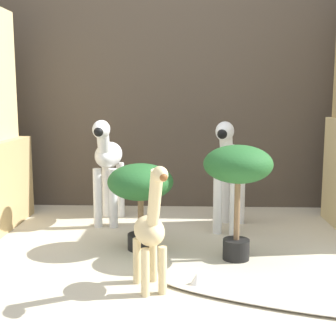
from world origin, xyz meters
TOP-DOWN VIEW (x-y plane):
  - ground_plane at (0.00, 0.00)m, footprint 14.00×14.00m
  - wall_back at (0.00, 1.61)m, footprint 6.40×0.08m
  - zebra_right at (0.34, 0.97)m, footprint 0.26×0.51m
  - zebra_left at (-0.43, 1.09)m, footprint 0.18×0.51m
  - giraffe_figurine at (-0.07, 0.03)m, footprint 0.20×0.34m
  - potted_palm_front at (0.33, 0.44)m, footprint 0.34×0.34m
  - potted_palm_back at (-0.17, 0.57)m, footprint 0.35×0.35m
  - surfboard at (0.46, -0.06)m, footprint 1.05×0.52m

SIDE VIEW (x-z plane):
  - ground_plane at x=0.00m, z-range 0.00..0.00m
  - surfboard at x=0.46m, z-range -0.02..0.05m
  - giraffe_figurine at x=-0.07m, z-range -0.01..0.55m
  - potted_palm_back at x=-0.17m, z-range 0.11..0.58m
  - zebra_right at x=0.34m, z-range 0.07..0.75m
  - zebra_left at x=-0.43m, z-range 0.07..0.75m
  - potted_palm_front at x=0.33m, z-range 0.16..0.75m
  - wall_back at x=0.00m, z-range 0.00..2.20m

